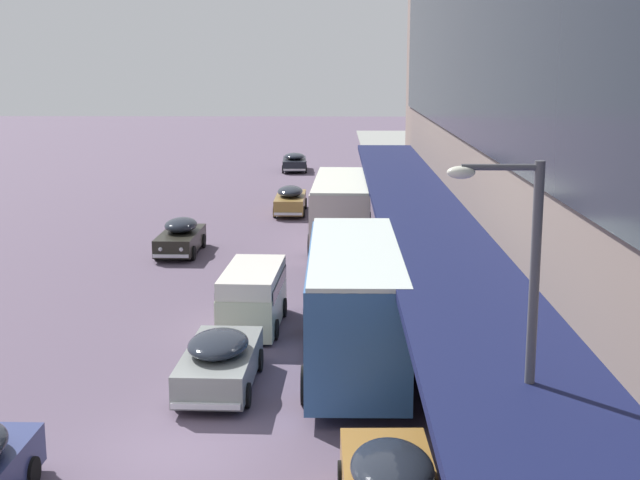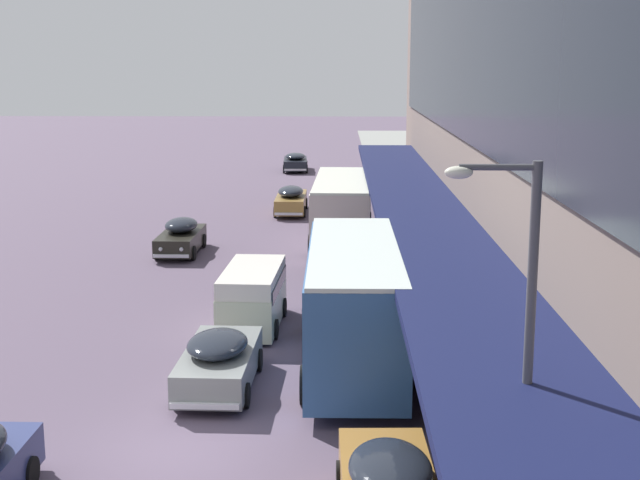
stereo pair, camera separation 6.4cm
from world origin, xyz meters
name	(u,v)px [view 2 (the right image)]	position (x,y,z in m)	size (l,w,h in m)	color
ground	(178,453)	(0.00, 0.00, 0.00)	(240.00, 240.00, 0.00)	#57495C
transit_bus_kerbside_front	(354,299)	(3.97, 5.78, 1.98)	(2.80, 9.24, 3.46)	#315C96
transit_bus_kerbside_rear	(342,206)	(3.73, 23.00, 1.78)	(3.02, 9.35, 3.09)	beige
sedan_lead_near	(291,200)	(0.89, 31.48, 0.78)	(1.76, 5.01, 1.57)	olive
sedan_second_mid	(219,360)	(0.40, 3.99, 0.77)	(2.03, 4.59, 1.54)	gray
sedan_oncoming_front	(181,236)	(-3.50, 20.71, 0.77)	(1.83, 4.52, 1.58)	black
sedan_far_back	(295,162)	(0.24, 51.11, 0.72)	(2.05, 4.82, 1.43)	black
vw_van	(253,293)	(0.77, 9.63, 1.10)	(2.05, 4.62, 1.96)	beige
pedestrian_at_kerb	(523,449)	(7.08, -2.23, 1.18)	(0.39, 0.57, 1.86)	black
street_lamp	(518,341)	(6.37, -4.69, 4.15)	(1.50, 0.28, 6.87)	#4C4C51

